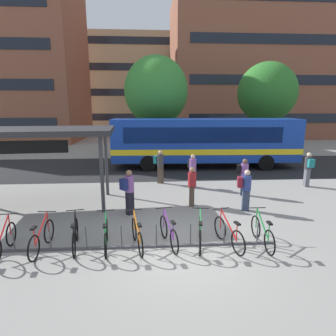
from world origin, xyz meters
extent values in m
plane|color=gray|center=(0.00, 0.00, 0.00)|extent=(200.00, 200.00, 0.00)
cube|color=#232326|center=(0.00, 10.91, 0.00)|extent=(80.00, 7.20, 0.01)
cube|color=#14389E|center=(2.70, 10.91, 1.85)|extent=(12.08, 2.95, 2.70)
cube|color=yellow|center=(2.70, 10.91, 1.20)|extent=(12.10, 2.97, 0.36)
cube|color=black|center=(8.15, 10.72, 2.98)|extent=(1.08, 2.33, 0.40)
cube|color=black|center=(8.68, 10.71, 2.12)|extent=(0.15, 2.19, 1.40)
cube|color=black|center=(2.45, 12.16, 2.25)|extent=(9.84, 0.39, 0.97)
cube|color=black|center=(2.36, 9.67, 2.25)|extent=(9.84, 0.39, 0.97)
cylinder|color=black|center=(6.46, 11.94, 0.50)|extent=(1.01, 0.33, 1.00)
cylinder|color=black|center=(6.38, 9.63, 0.50)|extent=(1.01, 0.33, 1.00)
cylinder|color=black|center=(-0.97, 12.18, 0.50)|extent=(1.01, 0.33, 1.00)
cylinder|color=black|center=(-1.05, 9.88, 0.50)|extent=(1.01, 0.33, 1.00)
cube|color=#47474C|center=(-1.77, 0.18, 0.03)|extent=(8.90, 0.08, 0.06)
cylinder|color=#47474C|center=(-4.73, 0.18, 0.35)|extent=(0.04, 0.04, 0.70)
cylinder|color=#47474C|center=(-3.74, 0.18, 0.35)|extent=(0.04, 0.04, 0.70)
cylinder|color=#47474C|center=(-2.75, 0.18, 0.35)|extent=(0.04, 0.04, 0.70)
cylinder|color=#47474C|center=(-1.77, 0.18, 0.35)|extent=(0.04, 0.04, 0.70)
cylinder|color=#47474C|center=(-0.78, 0.18, 0.35)|extent=(0.04, 0.04, 0.70)
cylinder|color=#47474C|center=(0.21, 0.18, 0.35)|extent=(0.04, 0.04, 0.70)
cylinder|color=#47474C|center=(1.20, 0.18, 0.35)|extent=(0.04, 0.04, 0.70)
cylinder|color=#47474C|center=(2.19, 0.18, 0.35)|extent=(0.04, 0.04, 0.70)
torus|color=black|center=(-4.98, 0.57, 0.35)|extent=(0.11, 0.71, 0.70)
cube|color=red|center=(-4.94, 0.08, 0.67)|extent=(0.11, 0.92, 0.58)
cylinder|color=red|center=(-4.98, 0.55, 0.67)|extent=(0.03, 0.03, 0.65)
cylinder|color=black|center=(-4.98, 0.55, 0.98)|extent=(0.52, 0.07, 0.03)
torus|color=black|center=(-3.95, 0.69, 0.35)|extent=(0.07, 0.71, 0.70)
torus|color=black|center=(-3.99, -0.33, 0.35)|extent=(0.07, 0.71, 0.70)
cube|color=red|center=(-3.97, 0.20, 0.67)|extent=(0.07, 0.92, 0.58)
cylinder|color=red|center=(-3.99, -0.23, 0.62)|extent=(0.03, 0.03, 0.55)
cube|color=black|center=(-3.99, -0.23, 0.88)|extent=(0.11, 0.22, 0.05)
cylinder|color=red|center=(-3.95, 0.67, 0.67)|extent=(0.03, 0.03, 0.65)
cylinder|color=black|center=(-3.95, 0.67, 0.98)|extent=(0.52, 0.05, 0.03)
torus|color=black|center=(-3.16, 0.75, 0.35)|extent=(0.17, 0.70, 0.70)
torus|color=black|center=(-2.98, -0.25, 0.35)|extent=(0.17, 0.70, 0.70)
cube|color=black|center=(-3.08, 0.27, 0.67)|extent=(0.20, 0.91, 0.58)
cylinder|color=black|center=(-3.00, -0.15, 0.62)|extent=(0.03, 0.03, 0.55)
cube|color=black|center=(-3.00, -0.15, 0.88)|extent=(0.14, 0.23, 0.05)
cylinder|color=black|center=(-3.16, 0.73, 0.67)|extent=(0.04, 0.04, 0.65)
cylinder|color=black|center=(-3.16, 0.73, 0.98)|extent=(0.52, 0.12, 0.03)
torus|color=black|center=(-2.26, 0.69, 0.35)|extent=(0.13, 0.70, 0.70)
torus|color=black|center=(-2.14, -0.32, 0.35)|extent=(0.13, 0.70, 0.70)
cube|color=#1E7F38|center=(-2.20, 0.20, 0.67)|extent=(0.14, 0.92, 0.58)
cylinder|color=#1E7F38|center=(-2.15, -0.23, 0.62)|extent=(0.03, 0.03, 0.55)
cube|color=black|center=(-2.15, -0.23, 0.88)|extent=(0.13, 0.23, 0.05)
cylinder|color=#1E7F38|center=(-2.26, 0.67, 0.67)|extent=(0.04, 0.04, 0.65)
cylinder|color=black|center=(-2.26, 0.67, 0.98)|extent=(0.52, 0.09, 0.03)
torus|color=black|center=(-1.43, 0.67, 0.35)|extent=(0.19, 0.70, 0.70)
torus|color=black|center=(-1.21, -0.33, 0.35)|extent=(0.19, 0.70, 0.70)
cube|color=orange|center=(-1.33, 0.19, 0.67)|extent=(0.23, 0.91, 0.58)
cylinder|color=orange|center=(-1.23, -0.23, 0.62)|extent=(0.04, 0.04, 0.55)
cube|color=black|center=(-1.23, -0.23, 0.88)|extent=(0.14, 0.24, 0.05)
cylinder|color=orange|center=(-1.43, 0.65, 0.67)|extent=(0.04, 0.04, 0.65)
cylinder|color=black|center=(-1.43, 0.65, 0.98)|extent=(0.51, 0.14, 0.03)
torus|color=black|center=(-0.53, 0.77, 0.35)|extent=(0.21, 0.69, 0.70)
torus|color=black|center=(-0.29, -0.22, 0.35)|extent=(0.21, 0.69, 0.70)
cube|color=#702893|center=(-0.42, 0.30, 0.67)|extent=(0.25, 0.90, 0.58)
cylinder|color=#702893|center=(-0.32, -0.12, 0.62)|extent=(0.04, 0.04, 0.55)
cube|color=black|center=(-0.32, -0.12, 0.88)|extent=(0.15, 0.24, 0.05)
cylinder|color=#702893|center=(-0.53, 0.76, 0.67)|extent=(0.04, 0.04, 0.65)
cylinder|color=black|center=(-0.53, 0.76, 0.98)|extent=(0.51, 0.15, 0.03)
torus|color=black|center=(0.57, 0.67, 0.35)|extent=(0.16, 0.70, 0.70)
torus|color=black|center=(0.40, -0.34, 0.35)|extent=(0.16, 0.70, 0.70)
cube|color=#1E7F38|center=(0.49, 0.18, 0.67)|extent=(0.19, 0.91, 0.58)
cylinder|color=#1E7F38|center=(0.42, -0.24, 0.62)|extent=(0.03, 0.03, 0.55)
cube|color=black|center=(0.42, -0.24, 0.88)|extent=(0.14, 0.23, 0.05)
cylinder|color=#1E7F38|center=(0.57, 0.65, 0.67)|extent=(0.04, 0.04, 0.65)
cylinder|color=black|center=(0.57, 0.65, 0.98)|extent=(0.52, 0.12, 0.03)
torus|color=black|center=(1.18, 0.60, 0.35)|extent=(0.22, 0.69, 0.70)
torus|color=black|center=(1.43, -0.39, 0.35)|extent=(0.22, 0.69, 0.70)
cube|color=red|center=(1.30, 0.12, 0.67)|extent=(0.26, 0.90, 0.58)
cylinder|color=red|center=(1.41, -0.30, 0.62)|extent=(0.04, 0.04, 0.55)
cube|color=black|center=(1.41, -0.30, 0.88)|extent=(0.15, 0.24, 0.05)
cylinder|color=red|center=(1.19, 0.58, 0.67)|extent=(0.04, 0.04, 0.65)
cylinder|color=black|center=(1.19, 0.58, 0.98)|extent=(0.51, 0.16, 0.03)
torus|color=black|center=(2.29, 0.59, 0.35)|extent=(0.05, 0.70, 0.70)
torus|color=black|center=(2.29, -0.43, 0.35)|extent=(0.05, 0.70, 0.70)
cube|color=#1E7F38|center=(2.29, 0.10, 0.67)|extent=(0.03, 0.92, 0.58)
cylinder|color=#1E7F38|center=(2.29, -0.33, 0.62)|extent=(0.03, 0.03, 0.55)
cube|color=black|center=(2.29, -0.33, 0.88)|extent=(0.10, 0.22, 0.05)
cylinder|color=#1E7F38|center=(2.29, 0.57, 0.67)|extent=(0.03, 0.03, 0.65)
cylinder|color=black|center=(2.29, 0.57, 0.98)|extent=(0.52, 0.03, 0.03)
cylinder|color=#38383D|center=(-2.73, 3.05, 1.47)|extent=(0.15, 0.15, 2.94)
cylinder|color=#38383D|center=(-2.89, 5.23, 1.47)|extent=(0.15, 0.15, 2.94)
cube|color=#28282D|center=(-5.88, 3.91, 3.04)|extent=(7.16, 3.50, 0.20)
cube|color=black|center=(-5.79, 2.67, 2.59)|extent=(3.93, 0.37, 0.44)
cube|color=black|center=(-1.70, 2.76, 0.44)|extent=(0.33, 0.32, 0.89)
cylinder|color=#7F4C93|center=(-1.70, 2.76, 1.19)|extent=(0.48, 0.48, 0.61)
sphere|color=#936B4C|center=(-1.70, 2.76, 1.60)|extent=(0.22, 0.22, 0.22)
cube|color=navy|center=(-1.89, 2.58, 1.22)|extent=(0.32, 0.33, 0.40)
cube|color=#565660|center=(6.97, 5.94, 0.46)|extent=(0.21, 0.26, 0.92)
cylinder|color=#333338|center=(6.97, 5.94, 1.22)|extent=(0.35, 0.35, 0.61)
sphere|color=beige|center=(6.97, 5.94, 1.63)|extent=(0.22, 0.22, 0.22)
cube|color=#197075|center=(6.97, 5.68, 1.25)|extent=(0.28, 0.19, 0.40)
cube|color=#47382D|center=(0.75, 3.54, 0.41)|extent=(0.25, 0.29, 0.82)
cylinder|color=maroon|center=(0.75, 3.54, 1.11)|extent=(0.40, 0.40, 0.57)
sphere|color=#936B4C|center=(0.75, 3.54, 1.50)|extent=(0.22, 0.22, 0.22)
cube|color=#B21E23|center=(0.81, 3.80, 1.13)|extent=(0.31, 0.23, 0.40)
cube|color=#565660|center=(1.18, 6.14, 0.42)|extent=(0.26, 0.30, 0.83)
cylinder|color=#7F4C93|center=(1.18, 6.14, 1.15)|extent=(0.41, 0.41, 0.62)
sphere|color=tan|center=(1.18, 6.14, 1.57)|extent=(0.22, 0.22, 0.22)
cube|color=black|center=(1.12, 6.39, 1.18)|extent=(0.32, 0.24, 0.40)
cube|color=#47382D|center=(-0.39, 7.05, 0.45)|extent=(0.33, 0.30, 0.90)
cylinder|color=#333338|center=(-0.39, 7.05, 1.22)|extent=(0.47, 0.47, 0.64)
sphere|color=tan|center=(-0.39, 7.05, 1.64)|extent=(0.22, 0.22, 0.22)
cube|color=#197075|center=(-0.61, 7.19, 1.25)|extent=(0.30, 0.33, 0.40)
cube|color=#2D3851|center=(2.76, 2.87, 0.41)|extent=(0.29, 0.24, 0.82)
cylinder|color=navy|center=(2.76, 2.87, 1.11)|extent=(0.39, 0.39, 0.58)
sphere|color=beige|center=(2.76, 2.87, 1.51)|extent=(0.22, 0.22, 0.22)
cube|color=maroon|center=(2.51, 2.91, 1.14)|extent=(0.22, 0.31, 0.40)
cube|color=#2D3851|center=(3.31, 4.76, 0.44)|extent=(0.31, 0.27, 0.88)
cylinder|color=#7F4C93|center=(3.31, 4.76, 1.18)|extent=(0.43, 0.43, 0.58)
sphere|color=brown|center=(3.31, 4.76, 1.58)|extent=(0.22, 0.22, 0.22)
cube|color=black|center=(3.07, 4.84, 1.21)|extent=(0.26, 0.32, 0.40)
cylinder|color=brown|center=(-0.37, 15.61, 1.44)|extent=(0.32, 0.32, 2.88)
ellipsoid|color=#388433|center=(-0.37, 15.61, 5.18)|extent=(5.01, 5.01, 5.39)
cylinder|color=brown|center=(9.23, 16.99, 1.50)|extent=(0.32, 0.32, 3.00)
ellipsoid|color=#2D7028|center=(9.23, 16.99, 5.16)|extent=(5.00, 5.00, 5.09)
cube|color=brown|center=(13.75, 31.03, 8.71)|extent=(23.00, 11.68, 17.42)
cube|color=black|center=(13.75, 25.16, 2.61)|extent=(20.24, 0.06, 1.10)
cube|color=black|center=(13.75, 25.16, 6.97)|extent=(20.24, 0.06, 1.10)
cube|color=black|center=(13.75, 25.16, 11.32)|extent=(20.24, 0.06, 1.10)
cube|color=tan|center=(-3.98, 45.84, 7.73)|extent=(18.11, 13.76, 15.46)
cube|color=black|center=(-3.98, 38.93, 2.32)|extent=(15.94, 0.06, 1.10)
cube|color=black|center=(-3.98, 38.93, 6.18)|extent=(15.94, 0.06, 1.10)
cube|color=black|center=(-3.98, 38.93, 10.05)|extent=(15.94, 0.06, 1.10)
cube|color=black|center=(-3.98, 38.93, 13.91)|extent=(15.94, 0.06, 1.10)
camera|label=1|loc=(-0.92, -7.16, 3.97)|focal=29.70mm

